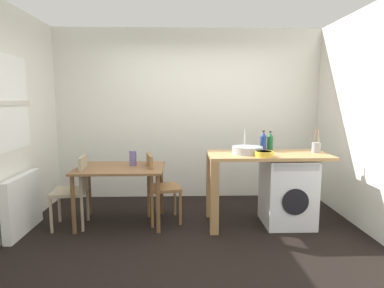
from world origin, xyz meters
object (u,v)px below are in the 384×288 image
utensil_crock (316,147)px  dining_table (120,174)px  mixing_bowl (264,153)px  chair_opposite (158,184)px  chair_person_seat (75,187)px  bottle_tall_green (263,142)px  vase (133,158)px  washing_machine (287,191)px  bottle_squat_brown (270,142)px

utensil_crock → dining_table: bearing=179.1°
mixing_bowl → utensil_crock: utensil_crock is taller
chair_opposite → mixing_bowl: size_ratio=3.98×
chair_person_seat → bottle_tall_green: 2.47m
dining_table → vase: vase is taller
washing_machine → mixing_bowl: size_ratio=3.80×
washing_machine → utensil_crock: bearing=8.1°
washing_machine → bottle_squat_brown: bearing=121.1°
vase → chair_person_seat: bearing=-164.5°
mixing_bowl → vase: size_ratio=1.16×
dining_table → washing_machine: (2.13, -0.09, -0.21)m
mixing_bowl → vase: 1.67m
mixing_bowl → washing_machine: bearing=28.3°
dining_table → utensil_crock: size_ratio=3.67×
washing_machine → vase: vase is taller
dining_table → bottle_tall_green: 1.91m
dining_table → bottle_squat_brown: bearing=5.4°
chair_person_seat → mixing_bowl: mixing_bowl is taller
vase → bottle_squat_brown: bearing=2.7°
chair_opposite → utensil_crock: 2.08m
dining_table → utensil_crock: utensil_crock is taller
vase → washing_machine: bearing=-5.5°
dining_table → chair_opposite: size_ratio=1.22×
bottle_tall_green → bottle_squat_brown: 0.12m
bottle_tall_green → vase: (-1.71, -0.03, -0.21)m
dining_table → bottle_tall_green: size_ratio=4.07×
chair_opposite → vase: 0.47m
chair_person_seat → vase: vase is taller
chair_person_seat → vase: (0.70, 0.19, 0.33)m
bottle_squat_brown → bottle_tall_green: bearing=-151.3°
bottle_squat_brown → washing_machine: bearing=-58.9°
washing_machine → bottle_tall_green: 0.70m
dining_table → utensil_crock: 2.52m
chair_person_seat → chair_opposite: same height
bottle_squat_brown → dining_table: bearing=-174.6°
chair_opposite → vase: (-0.33, 0.07, 0.33)m
washing_machine → utensil_crock: (0.37, 0.05, 0.56)m
chair_person_seat → washing_machine: (2.68, 0.00, -0.08)m
bottle_tall_green → bottle_squat_brown: bearing=28.7°
dining_table → bottle_squat_brown: 2.01m
bottle_squat_brown → mixing_bowl: (-0.20, -0.47, -0.08)m
washing_machine → mixing_bowl: 0.67m
mixing_bowl → bottle_squat_brown: bearing=67.1°
vase → dining_table: bearing=-146.3°
mixing_bowl → vase: mixing_bowl is taller
chair_person_seat → mixing_bowl: 2.36m
bottle_squat_brown → vase: (-1.81, -0.09, -0.20)m
vase → bottle_tall_green: bearing=0.9°
vase → chair_opposite: bearing=-11.4°
chair_person_seat → utensil_crock: utensil_crock is taller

